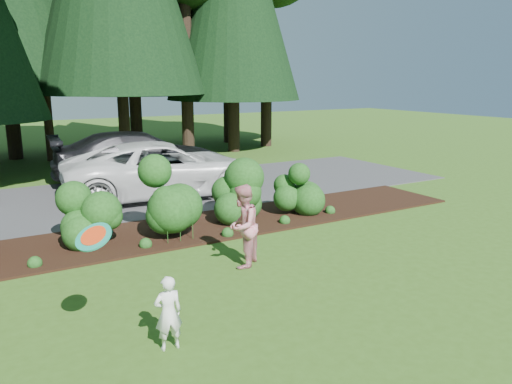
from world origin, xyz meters
The scene contains 10 objects.
ground centered at (0.00, 0.00, 0.00)m, with size 80.00×80.00×0.00m, color #345618.
mulch_bed centered at (0.00, 3.25, 0.03)m, with size 16.00×2.50×0.05m, color black.
driveway centered at (0.00, 7.50, 0.01)m, with size 22.00×6.00×0.03m, color #38383A.
shrub_row centered at (0.77, 3.14, 0.81)m, with size 6.53×1.60×1.61m.
lily_cluster centered at (-0.30, 2.40, 0.50)m, with size 0.69×0.09×0.57m.
car_white_suv centered at (0.98, 6.90, 0.88)m, with size 2.82×6.11×1.70m, color silver.
car_dark_suv centered at (1.09, 9.80, 0.90)m, with size 2.44×6.01×1.74m, color black.
child centered at (-2.11, -1.74, 0.53)m, with size 0.39×0.25×1.06m, color white.
adult centered at (0.24, 0.48, 0.82)m, with size 0.80×0.62×1.64m, color #C61A3D.
frisbee centered at (-2.99, -1.65, 1.73)m, with size 0.49×0.45×0.36m.
Camera 1 is at (-4.20, -7.70, 3.62)m, focal length 35.00 mm.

